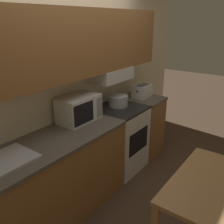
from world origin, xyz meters
TOP-DOWN VIEW (x-y plane):
  - ground_plane at (0.00, 0.00)m, footprint 16.00×16.00m
  - wall_back at (0.01, -0.07)m, footprint 5.18×0.38m
  - lower_counter_main at (-0.58, -0.31)m, footprint 1.64×0.64m
  - lower_counter_right_stub at (1.15, -0.31)m, footprint 0.51×0.64m
  - stove_range at (0.57, -0.31)m, footprint 0.65×0.62m
  - cooking_pot at (0.62, -0.25)m, footprint 0.35×0.28m
  - microwave at (-0.09, -0.19)m, footprint 0.49×0.30m
  - toaster at (1.17, -0.30)m, footprint 0.31×0.21m
  - sink_basin at (-1.10, -0.31)m, footprint 0.45×0.38m
  - dining_table at (-0.14, -1.75)m, footprint 1.04×0.64m

SIDE VIEW (x-z plane):
  - ground_plane at x=0.00m, z-range 0.00..0.00m
  - stove_range at x=0.57m, z-range 0.00..0.91m
  - lower_counter_main at x=-0.58m, z-range 0.00..0.91m
  - lower_counter_right_stub at x=1.15m, z-range 0.00..0.91m
  - dining_table at x=-0.14m, z-range 0.25..1.00m
  - sink_basin at x=-1.10m, z-range 0.81..1.03m
  - cooking_pot at x=0.62m, z-range 0.91..1.06m
  - toaster at x=1.17m, z-range 0.91..1.10m
  - microwave at x=-0.09m, z-range 0.91..1.20m
  - wall_back at x=0.01m, z-range 0.24..2.79m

